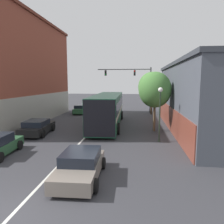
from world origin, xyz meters
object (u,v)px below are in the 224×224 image
(parked_car_left_near, at_px, (37,127))
(traffic_signal_gantry, at_px, (135,80))
(parked_car_left_mid, at_px, (81,109))
(parked_car_left_far, at_px, (90,104))
(street_tree_far, at_px, (152,87))
(bus, at_px, (108,108))
(street_lamp, at_px, (160,107))
(hatchback_foreground, at_px, (80,166))
(street_tree_near, at_px, (155,90))

(parked_car_left_near, xyz_separation_m, traffic_signal_gantry, (8.39, 15.06, 4.27))
(parked_car_left_near, relative_size, parked_car_left_mid, 0.96)
(parked_car_left_far, relative_size, street_tree_far, 0.78)
(street_tree_far, bearing_deg, parked_car_left_far, 148.70)
(parked_car_left_near, distance_m, traffic_signal_gantry, 17.76)
(bus, relative_size, street_lamp, 3.01)
(parked_car_left_mid, distance_m, street_tree_far, 10.84)
(hatchback_foreground, bearing_deg, parked_car_left_near, 34.74)
(parked_car_left_mid, bearing_deg, hatchback_foreground, -170.66)
(parked_car_left_near, height_order, parked_car_left_mid, parked_car_left_mid)
(hatchback_foreground, bearing_deg, street_tree_far, -13.82)
(parked_car_left_far, xyz_separation_m, street_tree_far, (10.34, -6.29, 3.18))
(hatchback_foreground, height_order, traffic_signal_gantry, traffic_signal_gantry)
(hatchback_foreground, distance_m, parked_car_left_near, 10.25)
(hatchback_foreground, relative_size, traffic_signal_gantry, 0.52)
(street_tree_far, bearing_deg, parked_car_left_near, -128.89)
(parked_car_left_near, height_order, parked_car_left_far, parked_car_left_far)
(parked_car_left_mid, xyz_separation_m, parked_car_left_far, (-0.01, 6.37, 0.09))
(hatchback_foreground, bearing_deg, traffic_signal_gantry, -7.18)
(hatchback_foreground, distance_m, street_tree_far, 22.41)
(street_tree_near, distance_m, street_tree_far, 10.88)
(bus, xyz_separation_m, street_tree_far, (5.15, 8.72, 2.04))
(traffic_signal_gantry, xyz_separation_m, street_tree_far, (2.41, -1.67, -1.00))
(bus, distance_m, street_lamp, 7.64)
(street_lamp, distance_m, street_tree_far, 14.65)
(street_lamp, bearing_deg, parked_car_left_near, 173.42)
(traffic_signal_gantry, distance_m, street_tree_far, 3.10)
(parked_car_left_mid, bearing_deg, parked_car_left_far, -5.11)
(bus, height_order, traffic_signal_gantry, traffic_signal_gantry)
(street_lamp, bearing_deg, parked_car_left_mid, 124.55)
(parked_car_left_mid, distance_m, traffic_signal_gantry, 9.17)
(parked_car_left_near, bearing_deg, hatchback_foreground, -147.38)
(bus, distance_m, parked_car_left_far, 15.92)
(street_lamp, xyz_separation_m, street_tree_far, (0.34, 14.60, 1.22))
(parked_car_left_far, height_order, street_lamp, street_lamp)
(bus, height_order, street_tree_near, street_tree_near)
(hatchback_foreground, xyz_separation_m, street_tree_near, (4.29, 10.78, 3.25))
(street_tree_far, bearing_deg, hatchback_foreground, -102.36)
(parked_car_left_far, relative_size, street_lamp, 1.12)
(parked_car_left_far, xyz_separation_m, traffic_signal_gantry, (7.93, -4.61, 4.18))
(hatchback_foreground, relative_size, parked_car_left_near, 0.94)
(parked_car_left_mid, relative_size, parked_car_left_far, 0.98)
(hatchback_foreground, relative_size, street_lamp, 1.00)
(hatchback_foreground, height_order, parked_car_left_far, parked_car_left_far)
(hatchback_foreground, height_order, parked_car_left_near, parked_car_left_near)
(parked_car_left_near, xyz_separation_m, parked_car_left_mid, (0.46, 13.30, -0.00))
(hatchback_foreground, distance_m, traffic_signal_gantry, 23.84)
(street_tree_near, xyz_separation_m, street_tree_far, (0.45, 10.87, 0.03))
(parked_car_left_mid, distance_m, street_tree_near, 14.99)
(parked_car_left_far, distance_m, traffic_signal_gantry, 10.09)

